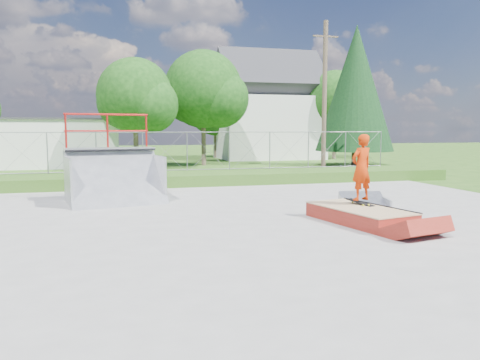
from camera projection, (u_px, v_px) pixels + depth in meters
The scene contains 17 objects.
ground at pixel (250, 228), 11.53m from camera, with size 120.00×120.00×0.00m, color #294F16.
concrete_pad at pixel (250, 227), 11.53m from camera, with size 20.00×16.00×0.04m, color gray.
grass_berm at pixel (191, 178), 20.64m from camera, with size 24.00×3.00×0.50m, color #294F16.
grind_box at pixel (359, 215), 12.03m from camera, with size 1.94×3.06×0.42m.
quarter_pipe at pixel (115, 158), 15.21m from camera, with size 2.95×2.50×2.95m, color #9A9CA1, non-canonical shape.
flat_bank_ramp at pixel (364, 201), 14.38m from camera, with size 1.32×1.41×0.41m, color #9A9CA1, non-canonical shape.
skateboard at pixel (360, 203), 12.44m from camera, with size 0.22×0.80×0.02m, color black.
skater at pixel (361, 170), 12.34m from camera, with size 0.64×0.42×1.75m, color #C02D06.
chain_link_fence at pixel (187, 151), 21.48m from camera, with size 20.00×0.06×1.80m, color gray, non-canonical shape.
utility_building_flat at pixel (40, 143), 30.50m from camera, with size 10.00×6.00×3.00m, color silver.
gable_house at pixel (268, 112), 38.39m from camera, with size 8.40×6.08×8.94m.
utility_pole at pixel (324, 99), 24.53m from camera, with size 0.24×0.24×8.00m, color #4F3E32.
tree_left_near at pixel (139, 98), 27.78m from camera, with size 4.76×4.48×6.65m.
tree_center at pixel (208, 92), 30.76m from camera, with size 5.44×5.12×7.60m.
tree_right_far at pixel (339, 103), 37.55m from camera, with size 5.10×4.80×7.12m.
tree_back_mid at pixel (218, 115), 39.24m from camera, with size 4.08×3.84×5.70m.
conifer_tree at pixel (356, 88), 30.36m from camera, with size 5.04×5.04×9.10m.
Camera 1 is at (-3.11, -10.90, 2.42)m, focal length 35.00 mm.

